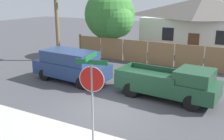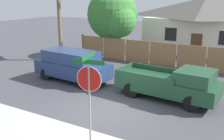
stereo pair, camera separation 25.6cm
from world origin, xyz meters
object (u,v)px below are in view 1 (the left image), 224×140
(oak_tree, at_px, (111,16))
(orange_pickup, at_px, (171,83))
(house, at_px, (201,24))
(palm_tree, at_px, (56,2))
(red_suv, at_px, (71,65))
(stop_sign, at_px, (92,86))

(oak_tree, height_order, orange_pickup, oak_tree)
(house, relative_size, palm_tree, 1.97)
(oak_tree, bearing_deg, house, 42.16)
(palm_tree, height_order, red_suv, palm_tree)
(oak_tree, distance_m, red_suv, 7.50)
(red_suv, height_order, stop_sign, stop_sign)
(palm_tree, xyz_separation_m, orange_pickup, (10.10, -3.73, -3.71))
(house, height_order, palm_tree, palm_tree)
(oak_tree, relative_size, stop_sign, 1.69)
(red_suv, relative_size, stop_sign, 1.48)
(red_suv, relative_size, orange_pickup, 0.94)
(red_suv, bearing_deg, oak_tree, 103.23)
(stop_sign, bearing_deg, red_suv, 121.16)
(house, relative_size, red_suv, 2.16)
(palm_tree, distance_m, stop_sign, 13.20)
(palm_tree, bearing_deg, orange_pickup, -20.25)
(house, xyz_separation_m, oak_tree, (-6.17, -5.59, 0.85))
(orange_pickup, bearing_deg, stop_sign, -95.74)
(house, bearing_deg, orange_pickup, -85.52)
(oak_tree, distance_m, stop_sign, 14.08)
(red_suv, bearing_deg, orange_pickup, 4.45)
(oak_tree, xyz_separation_m, red_suv, (1.06, -7.03, -2.38))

